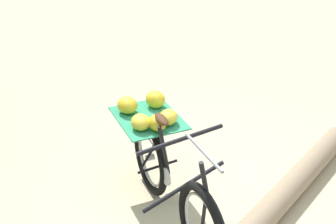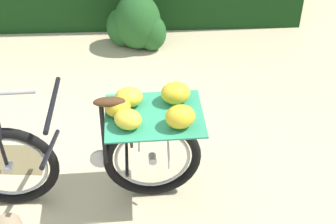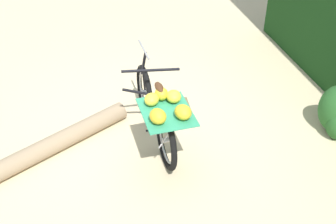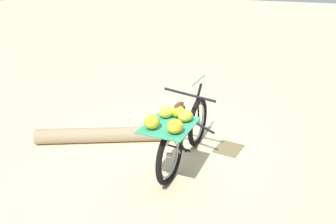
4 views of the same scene
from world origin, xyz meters
name	(u,v)px [view 1 (image 1 of 4)]	position (x,y,z in m)	size (l,w,h in m)	color
bicycle	(166,167)	(0.37, -0.25, 0.50)	(1.80, 0.75, 1.03)	black
fallen_log	(297,180)	(0.34, -1.55, 0.11)	(0.23, 0.23, 2.15)	#9E8466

